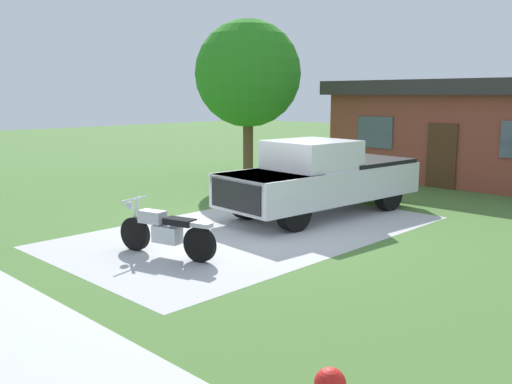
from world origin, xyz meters
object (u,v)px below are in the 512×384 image
at_px(neighbor_house, 476,130).
at_px(shade_tree, 248,74).
at_px(motorcycle, 165,231).
at_px(pickup_truck, 323,177).

bearing_deg(neighbor_house, shade_tree, -136.60).
height_order(motorcycle, shade_tree, shade_tree).
relative_size(shade_tree, neighbor_house, 0.58).
bearing_deg(shade_tree, motorcycle, -54.20).
xyz_separation_m(pickup_truck, neighbor_house, (0.32, 8.37, 0.84)).
distance_m(shade_tree, neighbor_house, 8.28).
xyz_separation_m(motorcycle, neighbor_house, (0.14, 13.44, 1.32)).
bearing_deg(neighbor_house, motorcycle, -90.59).
distance_m(pickup_truck, shade_tree, 6.81).
xyz_separation_m(motorcycle, pickup_truck, (-0.18, 5.07, 0.48)).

